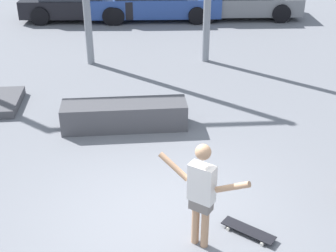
{
  "coord_description": "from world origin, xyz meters",
  "views": [
    {
      "loc": [
        -0.28,
        -5.67,
        4.58
      ],
      "look_at": [
        0.2,
        1.57,
        0.73
      ],
      "focal_mm": 50.0,
      "sensor_mm": 36.0,
      "label": 1
    }
  ],
  "objects_px": {
    "parked_car_black": "(78,1)",
    "parked_car_blue": "(155,1)",
    "skateboard": "(248,230)",
    "skateboarder": "(202,191)",
    "grind_box": "(125,115)"
  },
  "relations": [
    {
      "from": "skateboarder",
      "to": "parked_car_black",
      "type": "distance_m",
      "value": 12.57
    },
    {
      "from": "skateboard",
      "to": "parked_car_black",
      "type": "distance_m",
      "value": 12.62
    },
    {
      "from": "parked_car_blue",
      "to": "parked_car_black",
      "type": "bearing_deg",
      "value": 179.12
    },
    {
      "from": "skateboarder",
      "to": "grind_box",
      "type": "distance_m",
      "value": 3.82
    },
    {
      "from": "skateboarder",
      "to": "parked_car_blue",
      "type": "relative_size",
      "value": 0.35
    },
    {
      "from": "grind_box",
      "to": "parked_car_blue",
      "type": "relative_size",
      "value": 0.55
    },
    {
      "from": "skateboarder",
      "to": "skateboard",
      "type": "xyz_separation_m",
      "value": [
        0.73,
        0.16,
        -0.85
      ]
    },
    {
      "from": "skateboard",
      "to": "parked_car_blue",
      "type": "height_order",
      "value": "parked_car_blue"
    },
    {
      "from": "parked_car_black",
      "to": "parked_car_blue",
      "type": "bearing_deg",
      "value": 0.95
    },
    {
      "from": "parked_car_blue",
      "to": "skateboard",
      "type": "bearing_deg",
      "value": -84.3
    },
    {
      "from": "parked_car_blue",
      "to": "grind_box",
      "type": "bearing_deg",
      "value": -94.96
    },
    {
      "from": "skateboard",
      "to": "parked_car_blue",
      "type": "distance_m",
      "value": 11.99
    },
    {
      "from": "parked_car_black",
      "to": "parked_car_blue",
      "type": "distance_m",
      "value": 2.79
    },
    {
      "from": "skateboard",
      "to": "parked_car_blue",
      "type": "bearing_deg",
      "value": 134.28
    },
    {
      "from": "skateboard",
      "to": "grind_box",
      "type": "distance_m",
      "value": 3.9
    }
  ]
}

